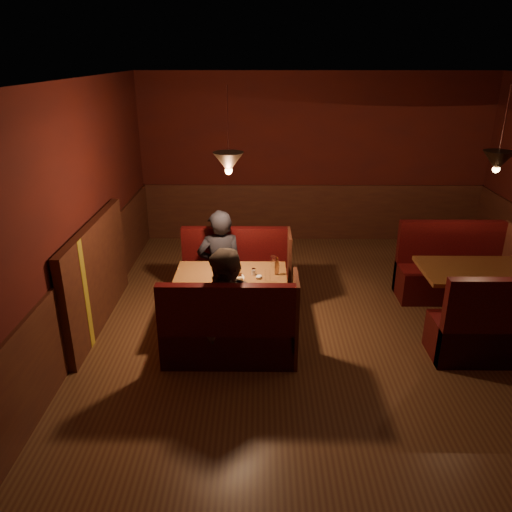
{
  "coord_description": "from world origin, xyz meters",
  "views": [
    {
      "loc": [
        -0.93,
        -5.12,
        3.15
      ],
      "look_at": [
        -0.98,
        0.28,
        0.95
      ],
      "focal_mm": 35.0,
      "sensor_mm": 36.0,
      "label": 1
    }
  ],
  "objects_px": {
    "second_table": "(475,284)",
    "main_bench_far": "(237,278)",
    "second_bench_far": "(452,274)",
    "main_table": "(232,287)",
    "second_bench_near": "(504,334)",
    "main_bench_near": "(230,336)",
    "diner_a": "(220,245)",
    "diner_b": "(229,293)"
  },
  "relations": [
    {
      "from": "second_table",
      "to": "second_bench_near",
      "type": "bearing_deg",
      "value": -87.8
    },
    {
      "from": "diner_a",
      "to": "second_bench_far",
      "type": "bearing_deg",
      "value": 175.09
    },
    {
      "from": "main_table",
      "to": "diner_b",
      "type": "relative_size",
      "value": 0.81
    },
    {
      "from": "second_table",
      "to": "second_bench_near",
      "type": "xyz_separation_m",
      "value": [
        0.03,
        -0.79,
        -0.22
      ]
    },
    {
      "from": "second_table",
      "to": "main_bench_far",
      "type": "bearing_deg",
      "value": 167.38
    },
    {
      "from": "second_bench_far",
      "to": "second_bench_near",
      "type": "bearing_deg",
      "value": -90.0
    },
    {
      "from": "main_bench_far",
      "to": "main_bench_near",
      "type": "relative_size",
      "value": 1.0
    },
    {
      "from": "main_table",
      "to": "diner_b",
      "type": "distance_m",
      "value": 0.75
    },
    {
      "from": "second_bench_near",
      "to": "diner_a",
      "type": "height_order",
      "value": "diner_a"
    },
    {
      "from": "main_bench_far",
      "to": "diner_b",
      "type": "height_order",
      "value": "diner_b"
    },
    {
      "from": "main_table",
      "to": "diner_b",
      "type": "xyz_separation_m",
      "value": [
        0.01,
        -0.7,
        0.27
      ]
    },
    {
      "from": "second_bench_far",
      "to": "diner_b",
      "type": "bearing_deg",
      "value": -151.81
    },
    {
      "from": "main_bench_far",
      "to": "main_bench_near",
      "type": "xyz_separation_m",
      "value": [
        0.0,
        -1.51,
        0.0
      ]
    },
    {
      "from": "main_table",
      "to": "second_bench_far",
      "type": "relative_size",
      "value": 0.9
    },
    {
      "from": "second_table",
      "to": "second_bench_far",
      "type": "height_order",
      "value": "second_bench_far"
    },
    {
      "from": "diner_a",
      "to": "diner_b",
      "type": "relative_size",
      "value": 1.01
    },
    {
      "from": "second_table",
      "to": "second_bench_far",
      "type": "xyz_separation_m",
      "value": [
        0.03,
        0.79,
        -0.22
      ]
    },
    {
      "from": "main_bench_near",
      "to": "second_table",
      "type": "height_order",
      "value": "main_bench_near"
    },
    {
      "from": "main_bench_far",
      "to": "second_table",
      "type": "height_order",
      "value": "main_bench_far"
    },
    {
      "from": "main_bench_near",
      "to": "second_table",
      "type": "bearing_deg",
      "value": 16.18
    },
    {
      "from": "main_bench_far",
      "to": "diner_b",
      "type": "relative_size",
      "value": 0.89
    },
    {
      "from": "main_bench_near",
      "to": "second_bench_near",
      "type": "xyz_separation_m",
      "value": [
        2.96,
        0.06,
        0.02
      ]
    },
    {
      "from": "main_table",
      "to": "second_table",
      "type": "distance_m",
      "value": 2.95
    },
    {
      "from": "second_bench_far",
      "to": "diner_a",
      "type": "relative_size",
      "value": 0.89
    },
    {
      "from": "main_bench_far",
      "to": "second_bench_far",
      "type": "bearing_deg",
      "value": 2.65
    },
    {
      "from": "main_bench_near",
      "to": "second_bench_far",
      "type": "height_order",
      "value": "second_bench_far"
    },
    {
      "from": "main_bench_far",
      "to": "second_bench_near",
      "type": "xyz_separation_m",
      "value": [
        2.96,
        -1.45,
        0.02
      ]
    },
    {
      "from": "main_bench_near",
      "to": "diner_a",
      "type": "height_order",
      "value": "diner_a"
    },
    {
      "from": "main_table",
      "to": "second_table",
      "type": "height_order",
      "value": "main_table"
    },
    {
      "from": "second_bench_far",
      "to": "second_table",
      "type": "bearing_deg",
      "value": -92.2
    },
    {
      "from": "main_bench_far",
      "to": "second_bench_near",
      "type": "distance_m",
      "value": 3.3
    },
    {
      "from": "second_table",
      "to": "diner_a",
      "type": "xyz_separation_m",
      "value": [
        -3.14,
        0.57,
        0.27
      ]
    },
    {
      "from": "main_bench_near",
      "to": "second_table",
      "type": "relative_size",
      "value": 1.1
    },
    {
      "from": "second_table",
      "to": "diner_b",
      "type": "relative_size",
      "value": 0.81
    },
    {
      "from": "main_bench_far",
      "to": "diner_a",
      "type": "bearing_deg",
      "value": -157.96
    },
    {
      "from": "second_bench_near",
      "to": "main_bench_far",
      "type": "bearing_deg",
      "value": 153.93
    },
    {
      "from": "main_bench_near",
      "to": "diner_a",
      "type": "bearing_deg",
      "value": 98.37
    },
    {
      "from": "second_table",
      "to": "diner_b",
      "type": "bearing_deg",
      "value": -164.81
    },
    {
      "from": "main_bench_far",
      "to": "second_bench_near",
      "type": "bearing_deg",
      "value": -26.07
    },
    {
      "from": "second_bench_near",
      "to": "diner_a",
      "type": "xyz_separation_m",
      "value": [
        -3.17,
        1.37,
        0.49
      ]
    },
    {
      "from": "main_table",
      "to": "second_table",
      "type": "bearing_deg",
      "value": 1.87
    },
    {
      "from": "main_bench_far",
      "to": "main_table",
      "type": "bearing_deg",
      "value": -91.16
    }
  ]
}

